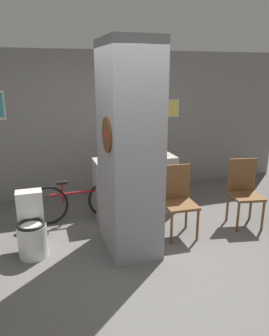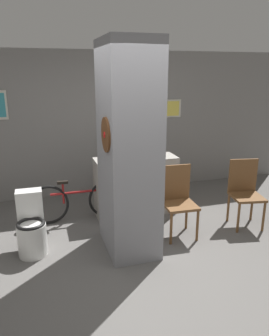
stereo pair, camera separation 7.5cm
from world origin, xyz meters
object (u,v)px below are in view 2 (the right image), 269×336
chair_by_doorway (245,190)px  bottle_tall (140,150)px  bicycle (79,201)px  chair_near_pillar (178,198)px  toilet (31,228)px

chair_by_doorway → bottle_tall: (-1.36, 0.90, 0.50)m
bicycle → bottle_tall: bottle_tall is taller
chair_near_pillar → chair_by_doorway: 1.09m
chair_near_pillar → bottle_tall: size_ratio=3.34×
chair_near_pillar → chair_by_doorway: bearing=2.8°
toilet → bicycle: (0.70, 0.77, -0.01)m
toilet → chair_by_doorway: (3.06, -0.07, 0.21)m
bicycle → chair_by_doorway: bearing=-19.6°
chair_by_doorway → bottle_tall: size_ratio=3.34×
toilet → chair_near_pillar: bearing=-2.1°
chair_near_pillar → chair_by_doorway: same height
chair_by_doorway → bicycle: chair_by_doorway is taller
toilet → chair_by_doorway: 3.07m
bottle_tall → chair_near_pillar: bearing=-73.3°
toilet → chair_by_doorway: chair_by_doorway is taller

